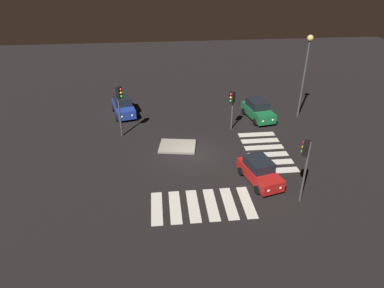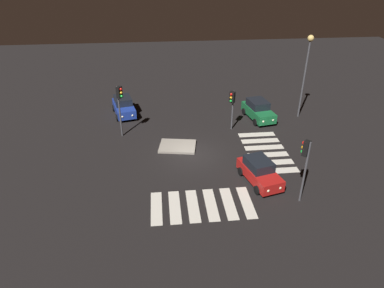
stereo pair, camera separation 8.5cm
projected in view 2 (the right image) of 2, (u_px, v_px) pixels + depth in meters
name	position (u px, v px, depth m)	size (l,w,h in m)	color
ground_plane	(192.00, 155.00, 27.02)	(80.00, 80.00, 0.00)	black
traffic_island	(178.00, 146.00, 28.06)	(3.26, 2.67, 0.18)	gray
car_red	(259.00, 171.00, 23.51)	(2.51, 4.08, 1.67)	red
car_green	(258.00, 110.00, 32.55)	(2.50, 4.34, 1.80)	#196B38
car_blue	(124.00, 106.00, 33.41)	(2.59, 4.27, 1.76)	#1E389E
traffic_light_north	(232.00, 101.00, 29.58)	(0.54, 0.54, 3.62)	#47474C
traffic_light_east	(305.00, 157.00, 20.55)	(0.54, 0.54, 4.30)	#47474C
traffic_light_west	(120.00, 99.00, 28.14)	(0.53, 0.54, 4.53)	#47474C
street_lamp	(307.00, 63.00, 30.87)	(0.56, 0.56, 7.75)	#47474C
crosswalk_near	(202.00, 205.00, 21.63)	(6.45, 3.20, 0.02)	silver
crosswalk_side	(266.00, 151.00, 27.55)	(3.20, 6.45, 0.02)	silver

